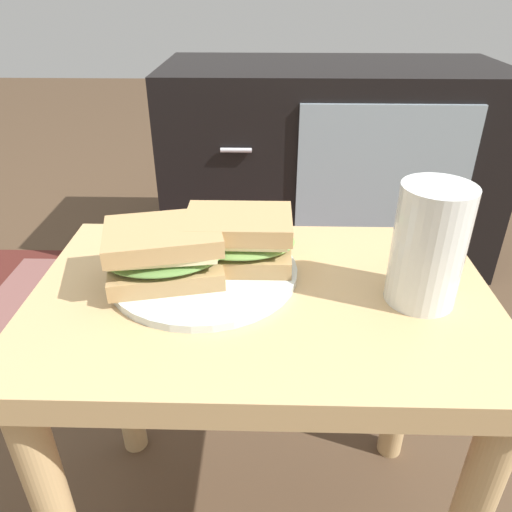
{
  "coord_description": "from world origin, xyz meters",
  "views": [
    {
      "loc": [
        0.01,
        -0.49,
        0.79
      ],
      "look_at": [
        -0.01,
        0.0,
        0.51
      ],
      "focal_mm": 34.3,
      "sensor_mm": 36.0,
      "label": 1
    }
  ],
  "objects_px": {
    "sandwich_back": "(239,239)",
    "plate": "(204,271)",
    "beer_glass": "(428,247)",
    "sandwich_front": "(164,252)",
    "tv_cabinet": "(328,165)"
  },
  "relations": [
    {
      "from": "sandwich_front",
      "to": "beer_glass",
      "type": "relative_size",
      "value": 1.15
    },
    {
      "from": "plate",
      "to": "sandwich_front",
      "type": "xyz_separation_m",
      "value": [
        -0.04,
        -0.02,
        0.04
      ]
    },
    {
      "from": "tv_cabinet",
      "to": "plate",
      "type": "relative_size",
      "value": 4.03
    },
    {
      "from": "sandwich_front",
      "to": "sandwich_back",
      "type": "xyz_separation_m",
      "value": [
        0.09,
        0.04,
        0.0
      ]
    },
    {
      "from": "sandwich_front",
      "to": "sandwich_back",
      "type": "distance_m",
      "value": 0.1
    },
    {
      "from": "tv_cabinet",
      "to": "plate",
      "type": "bearing_deg",
      "value": -106.11
    },
    {
      "from": "sandwich_back",
      "to": "plate",
      "type": "bearing_deg",
      "value": -157.31
    },
    {
      "from": "sandwich_front",
      "to": "beer_glass",
      "type": "height_order",
      "value": "beer_glass"
    },
    {
      "from": "beer_glass",
      "to": "sandwich_back",
      "type": "bearing_deg",
      "value": 163.35
    },
    {
      "from": "sandwich_back",
      "to": "beer_glass",
      "type": "bearing_deg",
      "value": -16.65
    },
    {
      "from": "sandwich_front",
      "to": "beer_glass",
      "type": "bearing_deg",
      "value": -5.2
    },
    {
      "from": "beer_glass",
      "to": "sandwich_front",
      "type": "bearing_deg",
      "value": 174.8
    },
    {
      "from": "beer_glass",
      "to": "plate",
      "type": "bearing_deg",
      "value": 169.94
    },
    {
      "from": "sandwich_front",
      "to": "sandwich_back",
      "type": "relative_size",
      "value": 1.15
    },
    {
      "from": "tv_cabinet",
      "to": "sandwich_front",
      "type": "bearing_deg",
      "value": -108.29
    }
  ]
}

